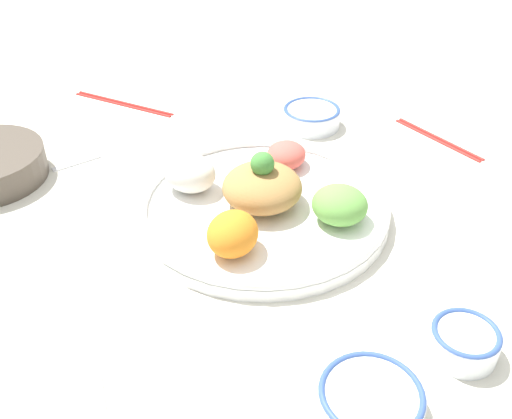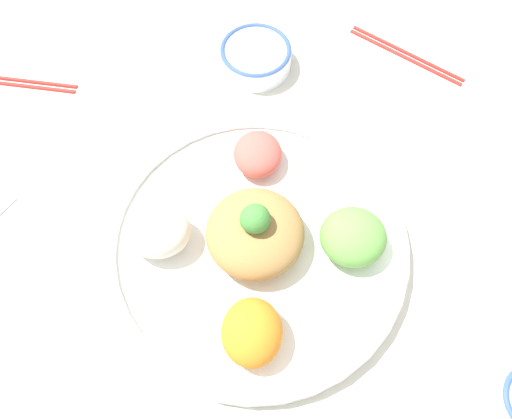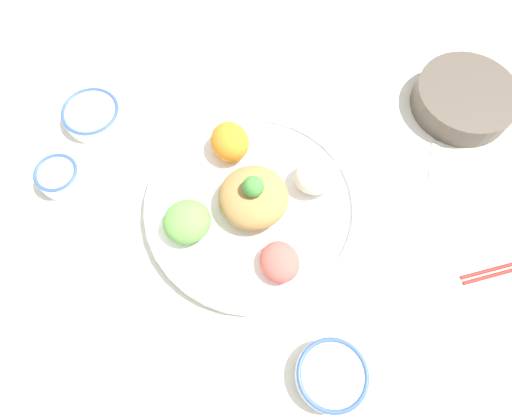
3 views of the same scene
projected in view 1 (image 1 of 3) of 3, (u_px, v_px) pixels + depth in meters
name	position (u px, v px, depth m)	size (l,w,h in m)	color
ground_plane	(250.00, 204.00, 0.98)	(2.40, 2.40, 0.00)	silver
salad_platter	(262.00, 201.00, 0.94)	(0.40, 0.40, 0.11)	white
sauce_bowl_red	(371.00, 400.00, 0.65)	(0.12, 0.12, 0.03)	white
rice_bowl_blue	(464.00, 341.00, 0.71)	(0.08, 0.08, 0.04)	white
sauce_bowl_dark	(312.00, 116.00, 1.18)	(0.11, 0.11, 0.04)	white
chopsticks_pair_near	(438.00, 138.00, 1.15)	(0.17, 0.13, 0.01)	red
chopsticks_pair_far	(123.00, 103.00, 1.27)	(0.13, 0.22, 0.01)	red
serving_spoon_extra	(95.00, 156.00, 1.09)	(0.09, 0.12, 0.01)	silver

